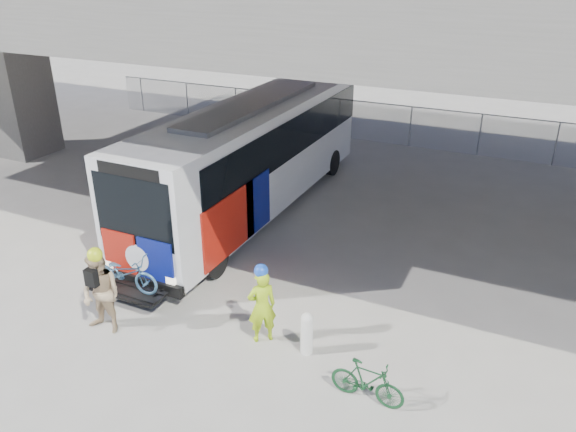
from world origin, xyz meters
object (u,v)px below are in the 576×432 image
Objects in this scene: bollard at (307,332)px; bike_parked at (367,382)px; cyclist_hivis at (262,304)px; bus at (254,149)px; cyclist_tan at (101,293)px.

bollard reaches higher than bike_parked.
bollard is 0.52× the size of cyclist_hivis.
bollard is (4.67, -6.32, -1.57)m from bus.
bollard is 0.68× the size of bike_parked.
cyclist_hivis reaches higher than bike_parked.
cyclist_hivis is at bearing 75.57° from bike_parked.
cyclist_hivis is at bearing 180.00° from bollard.
cyclist_hivis is 0.90× the size of cyclist_tan.
bike_parked is at bearing 2.76° from cyclist_tan.
cyclist_tan is 6.16m from bike_parked.
bus reaches higher than cyclist_tan.
cyclist_tan is (-4.49, -1.23, 0.47)m from bollard.
bike_parked is (2.71, -0.84, -0.48)m from cyclist_hivis.
bike_parked is at bearing 120.25° from cyclist_hivis.
bollard is 1.15m from cyclist_hivis.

